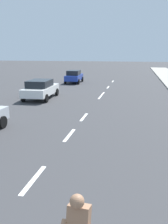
{
  "coord_description": "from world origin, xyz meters",
  "views": [
    {
      "loc": [
        2.92,
        0.81,
        3.83
      ],
      "look_at": [
        0.65,
        11.53,
        1.1
      ],
      "focal_mm": 38.95,
      "sensor_mm": 36.0,
      "label": 1
    }
  ],
  "objects": [
    {
      "name": "ground_plane",
      "position": [
        0.0,
        20.0,
        0.0
      ],
      "size": [
        160.0,
        160.0,
        0.0
      ],
      "primitive_type": "plane",
      "color": "#38383A"
    },
    {
      "name": "lane_stripe_2",
      "position": [
        0.0,
        7.09,
        0.0
      ],
      "size": [
        0.16,
        1.8,
        0.01
      ],
      "primitive_type": "cube",
      "color": "white",
      "rests_on": "ground"
    },
    {
      "name": "lane_stripe_3",
      "position": [
        0.0,
        11.28,
        0.0
      ],
      "size": [
        0.16,
        1.8,
        0.01
      ],
      "primitive_type": "cube",
      "color": "white",
      "rests_on": "ground"
    },
    {
      "name": "lane_stripe_4",
      "position": [
        0.0,
        14.6,
        0.0
      ],
      "size": [
        0.16,
        1.8,
        0.01
      ],
      "primitive_type": "cube",
      "color": "white",
      "rests_on": "ground"
    },
    {
      "name": "lane_stripe_5",
      "position": [
        0.0,
        21.39,
        0.0
      ],
      "size": [
        0.16,
        1.8,
        0.01
      ],
      "primitive_type": "cube",
      "color": "white",
      "rests_on": "ground"
    },
    {
      "name": "lane_stripe_6",
      "position": [
        0.0,
        23.12,
        0.0
      ],
      "size": [
        0.16,
        1.8,
        0.01
      ],
      "primitive_type": "cube",
      "color": "white",
      "rests_on": "ground"
    },
    {
      "name": "lane_stripe_7",
      "position": [
        0.0,
        27.51,
        0.0
      ],
      "size": [
        0.16,
        1.8,
        0.01
      ],
      "primitive_type": "cube",
      "color": "white",
      "rests_on": "ground"
    },
    {
      "name": "lane_stripe_8",
      "position": [
        0.0,
        33.1,
        0.0
      ],
      "size": [
        0.16,
        1.8,
        0.01
      ],
      "primitive_type": "cube",
      "color": "white",
      "rests_on": "ground"
    },
    {
      "name": "parked_car_white",
      "position": [
        -4.77,
        19.7,
        0.84
      ],
      "size": [
        2.25,
        4.6,
        1.57
      ],
      "rotation": [
        0.0,
        0.0,
        0.05
      ],
      "color": "white",
      "rests_on": "ground"
    },
    {
      "name": "parked_car_blue",
      "position": [
        -4.63,
        30.47,
        0.84
      ],
      "size": [
        1.96,
        3.98,
        1.57
      ],
      "rotation": [
        0.0,
        0.0,
        0.04
      ],
      "color": "#1E389E",
      "rests_on": "ground"
    }
  ]
}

